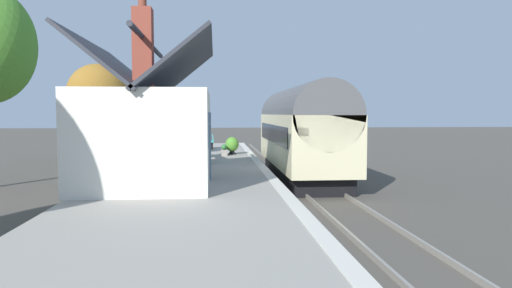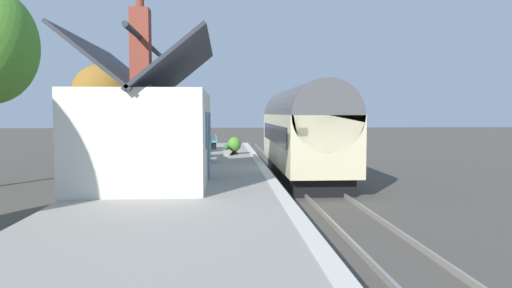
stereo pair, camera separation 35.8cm
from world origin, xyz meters
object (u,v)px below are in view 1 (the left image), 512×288
Objects in this scene: bench_platform_end at (206,152)px; planter_bench_right at (144,152)px; bench_by_lamp at (206,143)px; tree_behind_building at (98,95)px; station_building at (150,133)px; bench_near_building at (205,148)px; planter_under_sign at (232,145)px; train at (301,131)px; planter_edge_near at (224,150)px; bench_mid_platform at (211,141)px; planter_by_door at (157,147)px.

planter_bench_right is at bearing 68.52° from bench_platform_end.
bench_by_lamp is 0.23× the size of tree_behind_building.
station_building is 7.29m from planter_bench_right.
planter_under_sign is (1.38, -1.44, 0.01)m from bench_near_building.
train is 4.78m from planter_edge_near.
bench_by_lamp is at bearing 171.62° from bench_mid_platform.
planter_bench_right is at bearing 120.95° from planter_edge_near.
bench_by_lamp is at bearing 39.01° from train.
station_building is 4.73× the size of bench_mid_platform.
planter_edge_near is at bearing -124.35° from tree_behind_building.
station_building is at bearing 163.26° from planter_under_sign.
planter_edge_near is 9.84m from tree_behind_building.
planter_bench_right is (-6.90, 3.06, -0.06)m from bench_mid_platform.
planter_bench_right is at bearing 84.26° from train.
bench_mid_platform is at bearing 29.26° from train.
bench_mid_platform is 4.56m from planter_by_door.
bench_platform_end is at bearing -111.48° from planter_bench_right.
planter_by_door is (3.40, -0.15, -0.01)m from planter_bench_right.
bench_platform_end is 0.23× the size of tree_behind_building.
bench_near_building is at bearing 177.21° from bench_mid_platform.
train is 7.86× the size of bench_by_lamp.
planter_under_sign reaches higher than planter_edge_near.
bench_by_lamp is (5.65, 4.57, -0.90)m from train.
bench_mid_platform is 4.69m from planter_edge_near.
planter_under_sign is (3.98, -1.31, 0.01)m from bench_platform_end.
planter_bench_right is (-1.45, 2.80, -0.06)m from bench_near_building.
tree_behind_building is (6.10, 6.72, 2.88)m from bench_near_building.
planter_bench_right is at bearing 123.77° from planter_under_sign.
bench_by_lamp is 1.00× the size of bench_mid_platform.
bench_platform_end is 3.14m from planter_bench_right.
bench_platform_end is at bearing -148.63° from planter_by_door.
planter_edge_near is (2.28, -3.80, -0.14)m from planter_bench_right.
bench_mid_platform is 7.58m from tree_behind_building.
station_building is 8.65× the size of planter_bench_right.
bench_mid_platform is (5.45, -0.27, 0.00)m from bench_near_building.
bench_platform_end is at bearing 161.74° from planter_under_sign.
planter_bench_right is at bearing 156.06° from bench_mid_platform.
station_building is 10.60m from planter_by_door.
bench_near_building is 1.83× the size of planter_bench_right.
bench_platform_end is 4.19m from planter_under_sign.
bench_platform_end is at bearing -15.70° from station_building.
bench_near_building is 3.29m from planter_by_door.
planter_by_door is 0.86× the size of planter_edge_near.
tree_behind_building is (0.65, 6.98, 2.88)m from bench_mid_platform.
bench_near_building is 1.99m from planter_under_sign.
planter_by_door is (1.94, 2.65, -0.07)m from bench_near_building.
tree_behind_building is at bearing 84.68° from bench_mid_platform.
bench_by_lamp is at bearing -60.02° from planter_by_door.
bench_mid_platform is 1.97× the size of planter_by_door.
train is at bearing -115.74° from bench_near_building.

